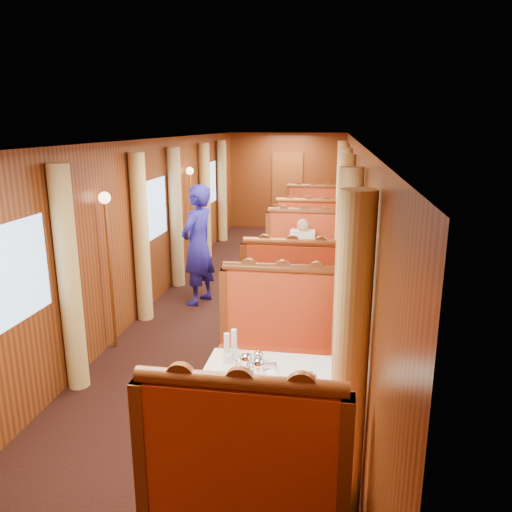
% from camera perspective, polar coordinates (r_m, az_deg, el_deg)
% --- Properties ---
extents(floor, '(3.00, 12.00, 0.01)m').
position_cam_1_polar(floor, '(7.77, -0.79, -5.57)').
color(floor, black).
rests_on(floor, ground).
extents(ceiling, '(3.00, 12.00, 0.01)m').
position_cam_1_polar(ceiling, '(7.28, -0.86, 13.20)').
color(ceiling, silver).
rests_on(ceiling, wall_left).
extents(wall_far, '(3.00, 0.01, 2.50)m').
position_cam_1_polar(wall_far, '(13.31, 3.61, 8.52)').
color(wall_far, brown).
rests_on(wall_far, floor).
extents(wall_left, '(0.01, 12.00, 2.50)m').
position_cam_1_polar(wall_left, '(7.82, -11.75, 3.77)').
color(wall_left, brown).
rests_on(wall_left, floor).
extents(wall_right, '(0.01, 12.00, 2.50)m').
position_cam_1_polar(wall_right, '(7.32, 10.84, 3.09)').
color(wall_right, brown).
rests_on(wall_right, floor).
extents(doorway_far, '(0.80, 0.04, 2.00)m').
position_cam_1_polar(doorway_far, '(13.31, 3.58, 7.44)').
color(doorway_far, brown).
rests_on(doorway_far, floor).
extents(table_near, '(1.05, 0.72, 0.75)m').
position_cam_1_polar(table_near, '(4.38, 1.23, -17.36)').
color(table_near, white).
rests_on(table_near, floor).
extents(banquette_near_fwd, '(1.30, 0.55, 1.34)m').
position_cam_1_polar(banquette_near_fwd, '(3.54, -1.23, -25.36)').
color(banquette_near_fwd, '#AD1C13').
rests_on(banquette_near_fwd, floor).
extents(banquette_near_aft, '(1.30, 0.55, 1.34)m').
position_cam_1_polar(banquette_near_aft, '(5.24, 2.76, -11.04)').
color(banquette_near_aft, '#AD1C13').
rests_on(banquette_near_aft, floor).
extents(table_mid, '(1.05, 0.72, 0.75)m').
position_cam_1_polar(table_mid, '(7.56, 4.83, -3.19)').
color(table_mid, white).
rests_on(table_mid, floor).
extents(banquette_mid_fwd, '(1.30, 0.55, 1.34)m').
position_cam_1_polar(banquette_mid_fwd, '(6.59, 4.17, -5.49)').
color(banquette_mid_fwd, '#AD1C13').
rests_on(banquette_mid_fwd, floor).
extents(banquette_mid_aft, '(1.30, 0.55, 1.34)m').
position_cam_1_polar(banquette_mid_aft, '(8.51, 5.34, -0.79)').
color(banquette_mid_aft, '#AD1C13').
rests_on(banquette_mid_aft, floor).
extents(table_far, '(1.05, 0.72, 0.75)m').
position_cam_1_polar(table_far, '(10.94, 6.20, 2.43)').
color(table_far, white).
rests_on(table_far, floor).
extents(banquette_far_fwd, '(1.30, 0.55, 1.34)m').
position_cam_1_polar(banquette_far_fwd, '(9.94, 5.91, 1.47)').
color(banquette_far_fwd, '#AD1C13').
rests_on(banquette_far_fwd, floor).
extents(banquette_far_aft, '(1.30, 0.55, 1.34)m').
position_cam_1_polar(banquette_far_aft, '(11.92, 6.46, 3.69)').
color(banquette_far_aft, '#AD1C13').
rests_on(banquette_far_aft, floor).
extents(tea_tray, '(0.38, 0.32, 0.01)m').
position_cam_1_polar(tea_tray, '(4.18, 0.09, -12.96)').
color(tea_tray, silver).
rests_on(tea_tray, table_near).
extents(teapot_left, '(0.17, 0.13, 0.14)m').
position_cam_1_polar(teapot_left, '(4.12, -1.14, -12.44)').
color(teapot_left, silver).
rests_on(teapot_left, tea_tray).
extents(teapot_right, '(0.18, 0.14, 0.14)m').
position_cam_1_polar(teapot_right, '(4.05, 0.28, -12.98)').
color(teapot_right, silver).
rests_on(teapot_right, tea_tray).
extents(teapot_back, '(0.17, 0.14, 0.12)m').
position_cam_1_polar(teapot_back, '(4.22, 0.25, -11.95)').
color(teapot_back, silver).
rests_on(teapot_back, tea_tray).
extents(fruit_plate, '(0.21, 0.21, 0.05)m').
position_cam_1_polar(fruit_plate, '(4.07, 5.86, -13.65)').
color(fruit_plate, white).
rests_on(fruit_plate, table_near).
extents(cup_inboard, '(0.08, 0.08, 0.26)m').
position_cam_1_polar(cup_inboard, '(4.28, -3.34, -10.79)').
color(cup_inboard, white).
rests_on(cup_inboard, table_near).
extents(cup_outboard, '(0.08, 0.08, 0.26)m').
position_cam_1_polar(cup_outboard, '(4.36, -2.52, -10.34)').
color(cup_outboard, white).
rests_on(cup_outboard, table_near).
extents(rose_vase_mid, '(0.06, 0.06, 0.36)m').
position_cam_1_polar(rose_vase_mid, '(7.41, 4.99, 0.87)').
color(rose_vase_mid, silver).
rests_on(rose_vase_mid, table_mid).
extents(rose_vase_far, '(0.06, 0.06, 0.36)m').
position_cam_1_polar(rose_vase_far, '(10.85, 6.22, 5.30)').
color(rose_vase_far, silver).
rests_on(rose_vase_far, table_far).
extents(window_left_near, '(0.01, 1.20, 0.90)m').
position_cam_1_polar(window_left_near, '(4.74, -26.55, -2.15)').
color(window_left_near, '#85ADDF').
rests_on(window_left_near, wall_left).
extents(curtain_left_near_b, '(0.22, 0.22, 2.35)m').
position_cam_1_polar(curtain_left_near_b, '(5.39, -20.59, -2.67)').
color(curtain_left_near_b, '#E0C072').
rests_on(curtain_left_near_b, floor).
extents(window_right_near, '(0.01, 1.20, 0.90)m').
position_cam_1_polar(window_right_near, '(3.89, 12.14, -4.37)').
color(window_right_near, '#85ADDF').
rests_on(window_right_near, wall_right).
extents(curtain_right_near_a, '(0.22, 0.22, 2.35)m').
position_cam_1_polar(curtain_right_near_a, '(3.28, 10.67, -13.33)').
color(curtain_right_near_a, '#E0C072').
rests_on(curtain_right_near_a, floor).
extents(curtain_right_near_b, '(0.22, 0.22, 2.35)m').
position_cam_1_polar(curtain_right_near_b, '(4.71, 10.22, -4.39)').
color(curtain_right_near_b, '#E0C072').
rests_on(curtain_right_near_b, floor).
extents(window_left_mid, '(0.01, 1.20, 0.90)m').
position_cam_1_polar(window_left_mid, '(7.78, -11.72, 5.22)').
color(window_left_mid, '#85ADDF').
rests_on(window_left_mid, wall_left).
extents(curtain_left_mid_a, '(0.22, 0.22, 2.35)m').
position_cam_1_polar(curtain_left_mid_a, '(7.08, -13.00, 1.94)').
color(curtain_left_mid_a, '#E0C072').
rests_on(curtain_left_mid_a, floor).
extents(curtain_left_mid_b, '(0.22, 0.22, 2.35)m').
position_cam_1_polar(curtain_left_mid_b, '(8.51, -9.13, 4.27)').
color(curtain_left_mid_b, '#E0C072').
rests_on(curtain_left_mid_b, floor).
extents(window_right_mid, '(0.01, 1.20, 0.90)m').
position_cam_1_polar(window_right_mid, '(7.29, 10.80, 4.63)').
color(window_right_mid, '#85ADDF').
rests_on(window_right_mid, wall_right).
extents(curtain_right_mid_a, '(0.22, 0.22, 2.35)m').
position_cam_1_polar(curtain_right_mid_a, '(6.58, 9.95, 1.13)').
color(curtain_right_mid_a, '#E0C072').
rests_on(curtain_right_mid_a, floor).
extents(curtain_right_mid_b, '(0.22, 0.22, 2.35)m').
position_cam_1_polar(curtain_right_mid_b, '(8.10, 9.82, 3.71)').
color(curtain_right_mid_b, '#E0C072').
rests_on(curtain_right_mid_b, floor).
extents(window_left_far, '(0.01, 1.20, 0.90)m').
position_cam_1_polar(window_left_far, '(11.09, -5.37, 8.26)').
color(window_left_far, '#85ADDF').
rests_on(window_left_far, wall_left).
extents(curtain_left_far_a, '(0.22, 0.22, 2.35)m').
position_cam_1_polar(curtain_left_far_a, '(10.35, -5.83, 6.24)').
color(curtain_left_far_a, '#E0C072').
rests_on(curtain_left_far_a, floor).
extents(curtain_left_far_b, '(0.22, 0.22, 2.35)m').
position_cam_1_polar(curtain_left_far_b, '(11.85, -3.91, 7.37)').
color(curtain_left_far_b, '#E0C072').
rests_on(curtain_left_far_b, floor).
extents(window_right_far, '(0.01, 1.20, 0.90)m').
position_cam_1_polar(window_right_far, '(10.75, 10.31, 7.88)').
color(window_right_far, '#85ADDF').
rests_on(window_right_far, wall_right).
extents(curtain_right_far_a, '(0.22, 0.22, 2.35)m').
position_cam_1_polar(curtain_right_far_a, '(10.01, 9.72, 5.82)').
color(curtain_right_far_a, '#E0C072').
rests_on(curtain_right_far_a, floor).
extents(curtain_right_far_b, '(0.22, 0.22, 2.35)m').
position_cam_1_polar(curtain_right_far_b, '(11.56, 9.66, 7.01)').
color(curtain_right_far_b, '#E0C072').
rests_on(curtain_right_far_b, floor).
extents(sconce_left_fore, '(0.14, 0.14, 1.95)m').
position_cam_1_polar(sconce_left_fore, '(6.17, -16.59, 1.84)').
color(sconce_left_fore, '#BF8C3F').
rests_on(sconce_left_fore, floor).
extents(sconce_right_fore, '(0.14, 0.14, 1.95)m').
position_cam_1_polar(sconce_right_fore, '(5.58, 10.36, 0.88)').
color(sconce_right_fore, '#BF8C3F').
rests_on(sconce_right_fore, floor).
extents(sconce_left_aft, '(0.14, 0.14, 1.95)m').
position_cam_1_polar(sconce_left_aft, '(9.40, -7.48, 6.62)').
color(sconce_left_aft, '#BF8C3F').
rests_on(sconce_left_aft, floor).
extents(sconce_right_aft, '(0.14, 0.14, 1.95)m').
position_cam_1_polar(sconce_right_aft, '(9.02, 9.95, 6.18)').
color(sconce_right_aft, '#BF8C3F').
rests_on(sconce_right_aft, floor).
extents(steward, '(0.64, 0.78, 1.85)m').
position_cam_1_polar(steward, '(7.64, -6.65, 1.23)').
color(steward, navy).
rests_on(steward, floor).
extents(passenger, '(0.40, 0.44, 0.76)m').
position_cam_1_polar(passenger, '(8.24, 5.30, 0.97)').
color(passenger, beige).
rests_on(passenger, banquette_mid_aft).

